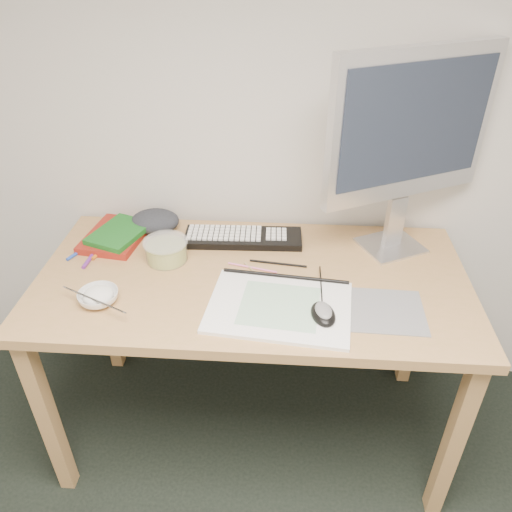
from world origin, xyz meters
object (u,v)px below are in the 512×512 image
Objects in this scene: desk at (252,296)px; keyboard at (243,238)px; sketchpad at (279,307)px; rice_bowl at (99,297)px; monitor at (411,132)px.

keyboard reaches higher than desk.
keyboard is (-0.14, 0.37, 0.01)m from sketchpad.
sketchpad is 3.48× the size of rice_bowl.
rice_bowl is (-0.40, -0.38, 0.01)m from keyboard.
desk is 0.49m from rice_bowl.
sketchpad is at bearing 0.85° from rice_bowl.
desk is 0.20m from sketchpad.
monitor is 5.59× the size of rice_bowl.
sketchpad is 0.40m from keyboard.
monitor is at bearing 23.90° from desk.
sketchpad is 1.00× the size of keyboard.
sketchpad is 0.54m from rice_bowl.
keyboard is (-0.05, 0.21, 0.09)m from desk.
rice_bowl is (-0.54, -0.01, 0.01)m from sketchpad.
desk is 0.24m from keyboard.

